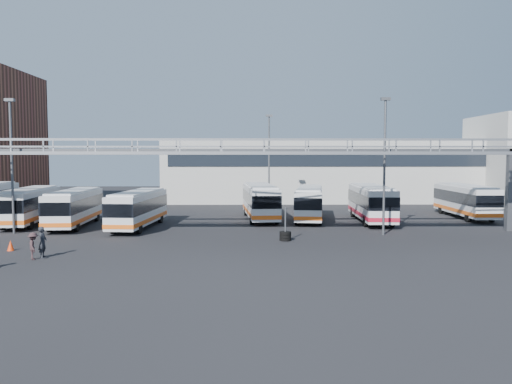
{
  "coord_description": "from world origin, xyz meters",
  "views": [
    {
      "loc": [
        1.99,
        -29.92,
        5.82
      ],
      "look_at": [
        2.44,
        6.0,
        3.3
      ],
      "focal_mm": 35.0,
      "sensor_mm": 36.0,
      "label": 1
    }
  ],
  "objects_px": {
    "bus_1": "(30,204)",
    "bus_9": "(465,200)",
    "light_pole_back": "(269,158)",
    "light_pole_mid": "(385,158)",
    "bus_3": "(138,208)",
    "tire_stack": "(285,235)",
    "bus_2": "(75,206)",
    "bus_6": "(309,202)",
    "bus_7": "(371,202)",
    "pedestrian_c": "(33,246)",
    "cone_right": "(11,245)",
    "light_pole_left": "(12,158)",
    "bus_5": "(260,200)",
    "pedestrian_a": "(43,242)"
  },
  "relations": [
    {
      "from": "bus_1",
      "to": "bus_9",
      "type": "bearing_deg",
      "value": 0.23
    },
    {
      "from": "light_pole_back",
      "to": "bus_1",
      "type": "height_order",
      "value": "light_pole_back"
    },
    {
      "from": "light_pole_mid",
      "to": "bus_3",
      "type": "distance_m",
      "value": 20.0
    },
    {
      "from": "bus_3",
      "to": "tire_stack",
      "type": "relative_size",
      "value": 4.35
    },
    {
      "from": "bus_2",
      "to": "bus_9",
      "type": "relative_size",
      "value": 0.97
    },
    {
      "from": "bus_1",
      "to": "bus_9",
      "type": "relative_size",
      "value": 1.0
    },
    {
      "from": "light_pole_mid",
      "to": "light_pole_back",
      "type": "bearing_deg",
      "value": 118.07
    },
    {
      "from": "light_pole_back",
      "to": "bus_3",
      "type": "relative_size",
      "value": 1.0
    },
    {
      "from": "bus_6",
      "to": "bus_7",
      "type": "relative_size",
      "value": 0.95
    },
    {
      "from": "bus_3",
      "to": "pedestrian_c",
      "type": "bearing_deg",
      "value": -99.43
    },
    {
      "from": "bus_1",
      "to": "bus_7",
      "type": "xyz_separation_m",
      "value": [
        29.96,
        1.41,
        0.07
      ]
    },
    {
      "from": "bus_2",
      "to": "bus_9",
      "type": "distance_m",
      "value": 35.86
    },
    {
      "from": "bus_3",
      "to": "pedestrian_c",
      "type": "height_order",
      "value": "bus_3"
    },
    {
      "from": "bus_7",
      "to": "cone_right",
      "type": "xyz_separation_m",
      "value": [
        -25.84,
        -13.64,
        -1.48
      ]
    },
    {
      "from": "light_pole_left",
      "to": "bus_6",
      "type": "relative_size",
      "value": 0.99
    },
    {
      "from": "light_pole_left",
      "to": "cone_right",
      "type": "distance_m",
      "value": 9.36
    },
    {
      "from": "bus_1",
      "to": "bus_7",
      "type": "distance_m",
      "value": 29.99
    },
    {
      "from": "bus_5",
      "to": "bus_9",
      "type": "xyz_separation_m",
      "value": [
        19.73,
        1.21,
        -0.05
      ]
    },
    {
      "from": "bus_2",
      "to": "pedestrian_a",
      "type": "xyz_separation_m",
      "value": [
        2.72,
        -13.16,
        -0.79
      ]
    },
    {
      "from": "light_pole_left",
      "to": "tire_stack",
      "type": "distance_m",
      "value": 21.44
    },
    {
      "from": "bus_5",
      "to": "cone_right",
      "type": "height_order",
      "value": "bus_5"
    },
    {
      "from": "bus_7",
      "to": "light_pole_left",
      "type": "bearing_deg",
      "value": -164.33
    },
    {
      "from": "light_pole_mid",
      "to": "pedestrian_c",
      "type": "xyz_separation_m",
      "value": [
        -22.32,
        -8.74,
        -4.95
      ]
    },
    {
      "from": "bus_7",
      "to": "pedestrian_a",
      "type": "relative_size",
      "value": 6.02
    },
    {
      "from": "bus_5",
      "to": "pedestrian_a",
      "type": "xyz_separation_m",
      "value": [
        -12.97,
        -17.52,
        -0.91
      ]
    },
    {
      "from": "bus_9",
      "to": "bus_6",
      "type": "bearing_deg",
      "value": -172.05
    },
    {
      "from": "light_pole_left",
      "to": "tire_stack",
      "type": "relative_size",
      "value": 4.38
    },
    {
      "from": "light_pole_mid",
      "to": "bus_7",
      "type": "relative_size",
      "value": 0.94
    },
    {
      "from": "bus_3",
      "to": "pedestrian_c",
      "type": "xyz_separation_m",
      "value": [
        -3.14,
        -12.71,
        -0.9
      ]
    },
    {
      "from": "tire_stack",
      "to": "light_pole_back",
      "type": "bearing_deg",
      "value": 91.54
    },
    {
      "from": "bus_2",
      "to": "tire_stack",
      "type": "xyz_separation_m",
      "value": [
        17.2,
        -7.46,
        -1.3
      ]
    },
    {
      "from": "bus_9",
      "to": "pedestrian_a",
      "type": "height_order",
      "value": "bus_9"
    },
    {
      "from": "bus_9",
      "to": "bus_3",
      "type": "bearing_deg",
      "value": -166.39
    },
    {
      "from": "bus_9",
      "to": "tire_stack",
      "type": "bearing_deg",
      "value": -143.2
    },
    {
      "from": "light_pole_left",
      "to": "cone_right",
      "type": "xyz_separation_m",
      "value": [
        3.08,
        -7.0,
        -5.4
      ]
    },
    {
      "from": "light_pole_back",
      "to": "pedestrian_a",
      "type": "distance_m",
      "value": 27.53
    },
    {
      "from": "light_pole_left",
      "to": "bus_2",
      "type": "xyz_separation_m",
      "value": [
        3.27,
        3.96,
        -4.03
      ]
    },
    {
      "from": "pedestrian_a",
      "to": "bus_1",
      "type": "bearing_deg",
      "value": 23.28
    },
    {
      "from": "bus_6",
      "to": "bus_5",
      "type": "bearing_deg",
      "value": -179.12
    },
    {
      "from": "bus_2",
      "to": "bus_9",
      "type": "bearing_deg",
      "value": 5.72
    },
    {
      "from": "bus_7",
      "to": "cone_right",
      "type": "bearing_deg",
      "value": -149.43
    },
    {
      "from": "bus_1",
      "to": "bus_9",
      "type": "height_order",
      "value": "bus_9"
    },
    {
      "from": "light_pole_mid",
      "to": "light_pole_back",
      "type": "distance_m",
      "value": 17.0
    },
    {
      "from": "bus_6",
      "to": "tire_stack",
      "type": "relative_size",
      "value": 4.43
    },
    {
      "from": "light_pole_left",
      "to": "bus_6",
      "type": "distance_m",
      "value": 25.05
    },
    {
      "from": "light_pole_left",
      "to": "bus_1",
      "type": "height_order",
      "value": "light_pole_left"
    },
    {
      "from": "pedestrian_c",
      "to": "cone_right",
      "type": "height_order",
      "value": "pedestrian_c"
    },
    {
      "from": "light_pole_mid",
      "to": "bus_7",
      "type": "height_order",
      "value": "light_pole_mid"
    },
    {
      "from": "bus_7",
      "to": "tire_stack",
      "type": "distance_m",
      "value": 13.28
    },
    {
      "from": "bus_5",
      "to": "cone_right",
      "type": "distance_m",
      "value": 22.12
    }
  ]
}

